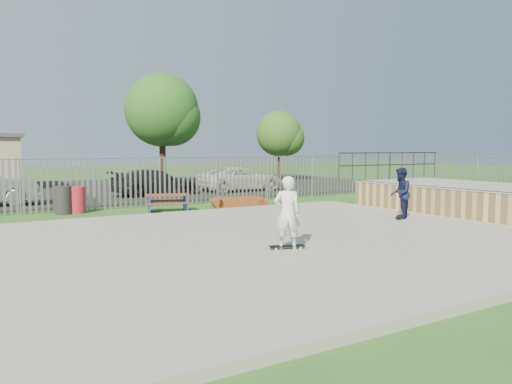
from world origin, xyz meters
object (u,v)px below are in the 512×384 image
funbox (239,202)px  skater_navy (400,193)px  trash_bin_red (77,200)px  car_dark (155,182)px  tree_right (279,134)px  car_white (241,179)px  picnic_table (167,203)px  trash_bin_grey (63,200)px  tree_mid (162,110)px  skater_white (287,213)px

funbox → skater_navy: skater_navy is taller
trash_bin_red → car_dark: (4.83, 5.21, 0.18)m
funbox → tree_right: tree_right is taller
skater_navy → funbox: bearing=-109.5°
funbox → car_white: 7.41m
picnic_table → trash_bin_grey: trash_bin_grey is taller
picnic_table → tree_mid: tree_mid is taller
picnic_table → trash_bin_grey: 3.71m
picnic_table → skater_navy: 8.35m
car_white → skater_navy: (-1.50, -13.03, 0.27)m
car_dark → car_white: (4.95, 0.01, 0.02)m
trash_bin_grey → trash_bin_red: bearing=1.2°
tree_mid → skater_white: size_ratio=4.34×
funbox → trash_bin_red: (-6.11, 1.21, 0.31)m
tree_mid → tree_right: size_ratio=1.38×
skater_navy → car_dark: bearing=-112.7°
car_white → skater_white: 16.83m
skater_navy → skater_white: bearing=-17.5°
funbox → car_dark: 6.56m
picnic_table → tree_right: (13.55, 12.90, 3.08)m
trash_bin_red → car_white: 11.08m
trash_bin_grey → funbox: bearing=-10.3°
tree_mid → skater_navy: size_ratio=4.34×
funbox → skater_navy: bearing=-56.0°
car_dark → skater_white: 15.33m
trash_bin_red → tree_right: bearing=34.8°
funbox → tree_mid: bearing=100.0°
skater_navy → trash_bin_grey: bearing=-79.3°
trash_bin_red → skater_white: bearing=-76.0°
car_white → picnic_table: bearing=132.4°
picnic_table → car_white: bearing=60.8°
skater_navy → trash_bin_red: bearing=-80.9°
trash_bin_red → trash_bin_grey: size_ratio=0.97×
car_dark → tree_right: tree_right is taller
trash_bin_red → skater_navy: skater_navy is taller
picnic_table → skater_white: skater_white is taller
trash_bin_grey → car_dark: bearing=44.5°
funbox → trash_bin_grey: bearing=-174.4°
trash_bin_grey → skater_white: skater_white is taller
car_white → skater_navy: size_ratio=2.95×
trash_bin_grey → skater_white: bearing=-73.4°
car_dark → tree_mid: 7.44m
picnic_table → tree_mid: (4.43, 12.33, 4.39)m
trash_bin_grey → skater_navy: 11.74m
trash_bin_red → skater_white: skater_white is taller
trash_bin_red → car_dark: 7.10m
car_white → tree_mid: (-2.41, 5.69, 4.05)m
skater_navy → tree_mid: bearing=-124.8°
funbox → tree_mid: (1.25, 12.11, 4.55)m
car_dark → tree_mid: size_ratio=0.63×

